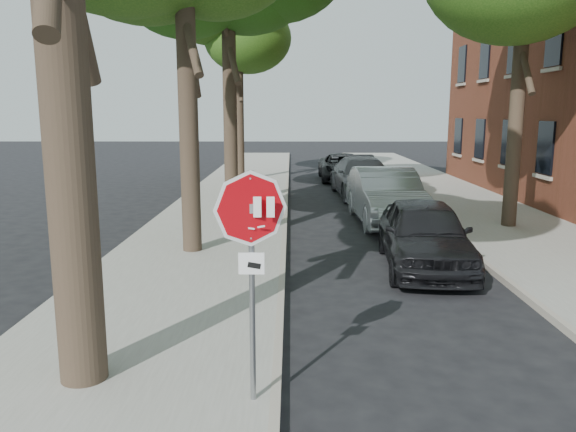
{
  "coord_description": "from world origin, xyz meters",
  "views": [
    {
      "loc": [
        -0.28,
        -5.88,
        3.32
      ],
      "look_at": [
        -0.31,
        0.99,
        2.05
      ],
      "focal_mm": 35.0,
      "sensor_mm": 36.0,
      "label": 1
    }
  ],
  "objects_px": {
    "stop_sign": "(251,242)",
    "car_a": "(425,234)",
    "tree_far": "(238,27)",
    "car_c": "(363,177)",
    "car_b": "(386,196)",
    "car_d": "(343,167)"
  },
  "relations": [
    {
      "from": "car_c",
      "to": "car_d",
      "type": "bearing_deg",
      "value": 90.05
    },
    {
      "from": "stop_sign",
      "to": "car_d",
      "type": "bearing_deg",
      "value": 82.22
    },
    {
      "from": "stop_sign",
      "to": "car_a",
      "type": "bearing_deg",
      "value": 60.92
    },
    {
      "from": "car_a",
      "to": "car_c",
      "type": "height_order",
      "value": "car_c"
    },
    {
      "from": "tree_far",
      "to": "car_c",
      "type": "xyz_separation_m",
      "value": [
        5.32,
        -4.7,
        -6.44
      ]
    },
    {
      "from": "car_b",
      "to": "car_c",
      "type": "bearing_deg",
      "value": 87.93
    },
    {
      "from": "stop_sign",
      "to": "tree_far",
      "type": "height_order",
      "value": "tree_far"
    },
    {
      "from": "stop_sign",
      "to": "car_d",
      "type": "relative_size",
      "value": 0.55
    },
    {
      "from": "car_c",
      "to": "car_d",
      "type": "height_order",
      "value": "car_c"
    },
    {
      "from": "car_a",
      "to": "car_b",
      "type": "distance_m",
      "value": 5.01
    },
    {
      "from": "car_d",
      "to": "car_b",
      "type": "bearing_deg",
      "value": -88.25
    },
    {
      "from": "tree_far",
      "to": "car_a",
      "type": "height_order",
      "value": "tree_far"
    },
    {
      "from": "stop_sign",
      "to": "car_c",
      "type": "xyz_separation_m",
      "value": [
        3.3,
        16.43,
        -1.17
      ]
    },
    {
      "from": "tree_far",
      "to": "car_a",
      "type": "bearing_deg",
      "value": -70.71
    },
    {
      "from": "tree_far",
      "to": "car_d",
      "type": "relative_size",
      "value": 1.96
    },
    {
      "from": "tree_far",
      "to": "car_b",
      "type": "height_order",
      "value": "tree_far"
    },
    {
      "from": "stop_sign",
      "to": "tree_far",
      "type": "distance_m",
      "value": 21.88
    },
    {
      "from": "stop_sign",
      "to": "car_d",
      "type": "height_order",
      "value": "stop_sign"
    },
    {
      "from": "tree_far",
      "to": "car_a",
      "type": "relative_size",
      "value": 2.13
    },
    {
      "from": "car_d",
      "to": "car_c",
      "type": "bearing_deg",
      "value": -86.5
    },
    {
      "from": "car_a",
      "to": "car_b",
      "type": "bearing_deg",
      "value": 94.37
    },
    {
      "from": "stop_sign",
      "to": "tree_far",
      "type": "xyz_separation_m",
      "value": [
        -2.02,
        21.14,
        5.26
      ]
    }
  ]
}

